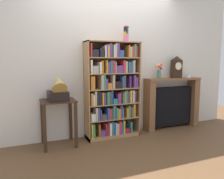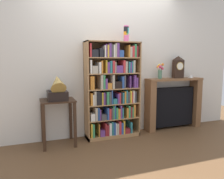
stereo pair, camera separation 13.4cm
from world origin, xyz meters
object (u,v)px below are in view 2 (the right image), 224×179
cup_stack (126,34)px  side_table_left (58,112)px  bookshelf (112,93)px  fireplace_mantel (173,104)px  gramophone (57,89)px  mantel_clock (178,67)px  teacup_with_saucer (191,76)px  flower_vase (160,71)px

cup_stack → side_table_left: 1.69m
bookshelf → cup_stack: (0.24, -0.03, 0.98)m
bookshelf → fireplace_mantel: bearing=2.5°
gramophone → fireplace_mantel: 2.24m
mantel_clock → teacup_with_saucer: 0.36m
bookshelf → mantel_clock: (1.35, 0.03, 0.42)m
cup_stack → teacup_with_saucer: bearing=2.6°
cup_stack → teacup_with_saucer: size_ratio=2.24×
flower_vase → mantel_clock: bearing=1.0°
bookshelf → cup_stack: bearing=-7.0°
cup_stack → mantel_clock: cup_stack is taller
side_table_left → flower_vase: 1.96m
side_table_left → gramophone: bearing=-90.0°
cup_stack → gramophone: cup_stack is taller
flower_vase → teacup_with_saucer: flower_vase is taller
cup_stack → gramophone: bearing=-175.9°
side_table_left → mantel_clock: 2.37m
fireplace_mantel → teacup_with_saucer: bearing=-3.4°
side_table_left → teacup_with_saucer: (2.57, 0.10, 0.48)m
cup_stack → fireplace_mantel: cup_stack is taller
teacup_with_saucer → side_table_left: bearing=-177.9°
bookshelf → gramophone: bearing=-173.1°
side_table_left → fireplace_mantel: fireplace_mantel is taller
fireplace_mantel → mantel_clock: mantel_clock is taller
gramophone → fireplace_mantel: size_ratio=0.40×
side_table_left → mantel_clock: bearing=2.3°
cup_stack → mantel_clock: 1.25m
bookshelf → fireplace_mantel: (1.28, 0.06, -0.29)m
side_table_left → mantel_clock: (2.27, 0.09, 0.67)m
fireplace_mantel → gramophone: bearing=-175.6°
flower_vase → teacup_with_saucer: bearing=0.8°
gramophone → side_table_left: bearing=90.0°
side_table_left → bookshelf: bearing=3.8°
cup_stack → side_table_left: cup_stack is taller
flower_vase → teacup_with_saucer: size_ratio=2.43×
side_table_left → teacup_with_saucer: 2.62m
cup_stack → bookshelf: bearing=173.0°
gramophone → flower_vase: flower_vase is taller
side_table_left → gramophone: size_ratio=1.56×
fireplace_mantel → side_table_left: bearing=-176.9°
bookshelf → gramophone: size_ratio=3.53×
bookshelf → flower_vase: 1.01m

